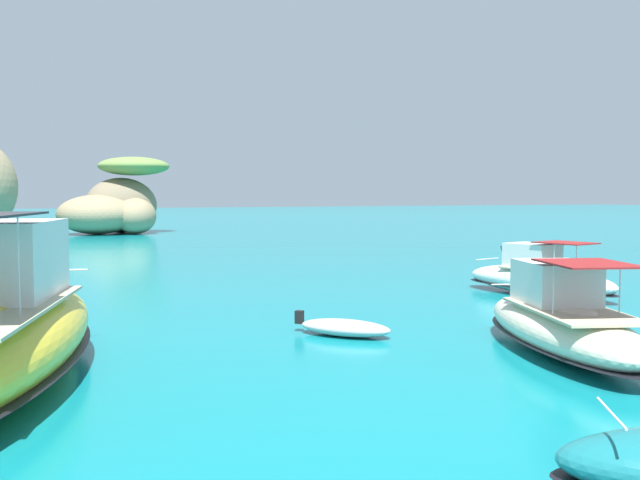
# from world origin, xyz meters

# --- Properties ---
(islet_small) EXTENTS (11.16, 9.95, 7.55)m
(islet_small) POSITION_xyz_m (-2.62, 63.87, 2.87)
(islet_small) COLOR #84755B
(islet_small) RESTS_ON ground
(motorboat_cream) EXTENTS (4.49, 7.71, 2.32)m
(motorboat_cream) POSITION_xyz_m (-0.72, 5.35, 0.74)
(motorboat_cream) COLOR beige
(motorboat_cream) RESTS_ON ground
(motorboat_white) EXTENTS (3.31, 6.85, 2.07)m
(motorboat_white) POSITION_xyz_m (5.67, 13.40, 0.66)
(motorboat_white) COLOR white
(motorboat_white) RESTS_ON ground
(dinghy_tender) EXTENTS (2.50, 2.71, 0.58)m
(dinghy_tender) POSITION_xyz_m (-4.49, 9.40, 0.22)
(dinghy_tender) COLOR #B2B2B2
(dinghy_tender) RESTS_ON ground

